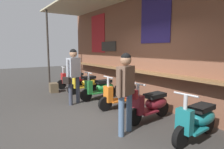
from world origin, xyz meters
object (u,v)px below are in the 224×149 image
Objects in this scene: scooter_green at (101,88)px; scooter_teal at (198,119)px; scooter_orange at (122,95)px; scooter_maroon at (152,104)px; scooter_red at (74,79)px; shopper_browsing at (126,85)px; shopper_with_handbag at (73,71)px; merchandise_crate at (54,88)px; scooter_yellow at (86,83)px.

scooter_teal is at bearing 87.93° from scooter_green.
scooter_orange is 1.00× the size of scooter_maroon.
scooter_red is at bearing -94.43° from scooter_teal.
scooter_red is 1.00× the size of scooter_orange.
shopper_browsing reaches higher than scooter_orange.
shopper_with_handbag is 4.47× the size of merchandise_crate.
scooter_red is at bearing -92.07° from scooter_green.
shopper_browsing reaches higher than merchandise_crate.
shopper_with_handbag is at bearing -78.29° from scooter_teal.
scooter_teal is at bearing 86.83° from scooter_yellow.
scooter_red and scooter_maroon have the same top height.
scooter_green is at bearing -43.29° from shopper_browsing.
scooter_maroon and scooter_teal have the same top height.
scooter_red is at bearing -93.38° from scooter_maroon.
scooter_green and scooter_teal have the same top height.
merchandise_crate is (-1.93, -1.05, -0.20)m from scooter_green.
shopper_with_handbag reaches higher than scooter_red.
shopper_with_handbag is (0.08, -1.03, 0.68)m from scooter_green.
scooter_red is at bearing 134.31° from shopper_with_handbag.
merchandise_crate is (-5.58, -1.05, -0.20)m from scooter_teal.
shopper_with_handbag reaches higher than scooter_yellow.
shopper_browsing is at bearing 0.66° from merchandise_crate.
scooter_yellow is at bearing 53.19° from merchandise_crate.
scooter_green and scooter_orange have the same top height.
shopper_with_handbag is at bearing -46.29° from scooter_orange.
scooter_maroon is at bearing 91.77° from scooter_orange.
scooter_yellow is at bearing -37.46° from shopper_browsing.
scooter_yellow is 3.57m from scooter_maroon.
shopper_browsing is (-0.98, -1.00, 0.62)m from scooter_teal.
shopper_browsing is at bearing 10.50° from scooter_maroon.
shopper_with_handbag reaches higher than scooter_maroon.
scooter_yellow and scooter_orange have the same top height.
scooter_teal reaches higher than merchandise_crate.
scooter_yellow is 1.00× the size of scooter_orange.
scooter_maroon is at bearing 93.16° from scooter_red.
scooter_orange is 1.00× the size of scooter_teal.
scooter_green is at bearing -93.39° from scooter_maroon.
scooter_maroon reaches higher than merchandise_crate.
merchandise_crate is at bearing -22.17° from shopper_browsing.
scooter_green reaches higher than merchandise_crate.
scooter_maroon is 0.81× the size of shopper_with_handbag.
shopper_with_handbag is (2.41, -1.03, 0.68)m from scooter_red.
shopper_browsing reaches higher than scooter_maroon.
shopper_browsing is (3.82, -1.00, 0.62)m from scooter_yellow.
shopper_browsing is at bearing 57.07° from scooter_orange.
merchandise_crate is (-0.79, -1.05, -0.20)m from scooter_yellow.
scooter_maroon is 1.20m from shopper_browsing.
shopper_browsing is (1.44, -1.00, 0.62)m from scooter_orange.
scooter_orange is at bearing 93.16° from scooter_red.
scooter_orange is at bearing 86.83° from scooter_yellow.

